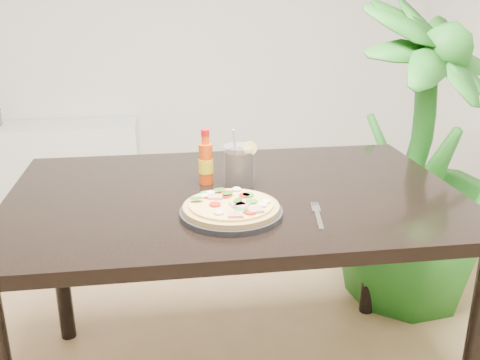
{
  "coord_description": "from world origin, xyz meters",
  "views": [
    {
      "loc": [
        0.09,
        -1.56,
        1.34
      ],
      "look_at": [
        0.3,
        -0.13,
        0.83
      ],
      "focal_mm": 40.0,
      "sensor_mm": 36.0,
      "label": 1
    }
  ],
  "objects": [
    {
      "name": "plant_pot",
      "position": [
        1.17,
        0.51,
        0.11
      ],
      "size": [
        0.28,
        0.28,
        0.22
      ],
      "primitive_type": "cylinder",
      "color": "brown",
      "rests_on": "ground"
    },
    {
      "name": "fork",
      "position": [
        0.5,
        -0.23,
        0.75
      ],
      "size": [
        0.05,
        0.19,
        0.0
      ],
      "rotation": [
        0.0,
        0.0,
        -0.17
      ],
      "color": "silver",
      "rests_on": "dining_table"
    },
    {
      "name": "dining_table",
      "position": [
        0.3,
        -0.01,
        0.67
      ],
      "size": [
        1.4,
        0.9,
        0.75
      ],
      "color": "black",
      "rests_on": "ground"
    },
    {
      "name": "plate",
      "position": [
        0.26,
        -0.19,
        0.76
      ],
      "size": [
        0.29,
        0.29,
        0.02
      ],
      "primitive_type": "cylinder",
      "color": "black",
      "rests_on": "dining_table"
    },
    {
      "name": "pizza",
      "position": [
        0.26,
        -0.19,
        0.78
      ],
      "size": [
        0.27,
        0.27,
        0.03
      ],
      "color": "tan",
      "rests_on": "plate"
    },
    {
      "name": "cola_cup",
      "position": [
        0.32,
        0.05,
        0.81
      ],
      "size": [
        0.1,
        0.1,
        0.19
      ],
      "rotation": [
        0.0,
        0.0,
        -0.18
      ],
      "color": "black",
      "rests_on": "dining_table"
    },
    {
      "name": "hot_sauce_bottle",
      "position": [
        0.22,
        0.08,
        0.82
      ],
      "size": [
        0.06,
        0.06,
        0.18
      ],
      "rotation": [
        0.0,
        0.0,
        0.28
      ],
      "color": "#E9470D",
      "rests_on": "dining_table"
    },
    {
      "name": "houseplant",
      "position": [
        1.17,
        0.51,
        0.66
      ],
      "size": [
        1.03,
        1.03,
        1.32
      ],
      "primitive_type": "imported",
      "rotation": [
        0.0,
        0.0,
        0.64
      ],
      "color": "#1F6A1C",
      "rests_on": "ground"
    },
    {
      "name": "media_console",
      "position": [
        -0.8,
        2.07,
        0.25
      ],
      "size": [
        1.4,
        0.34,
        0.5
      ],
      "primitive_type": "cube",
      "color": "white",
      "rests_on": "ground"
    }
  ]
}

